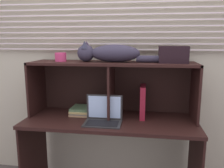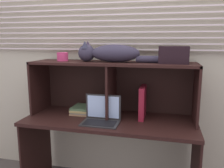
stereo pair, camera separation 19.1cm
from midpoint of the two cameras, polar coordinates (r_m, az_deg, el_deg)
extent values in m
cube|color=beige|center=(2.31, 3.78, 6.19)|extent=(4.40, 0.04, 2.50)
cube|color=silver|center=(2.26, 3.59, 8.50)|extent=(2.86, 0.02, 0.01)
cube|color=silver|center=(2.26, 3.60, 9.88)|extent=(2.86, 0.02, 0.01)
cube|color=silver|center=(2.26, 3.62, 11.26)|extent=(2.86, 0.02, 0.01)
cube|color=silver|center=(2.26, 3.64, 12.64)|extent=(2.86, 0.02, 0.01)
cube|color=silver|center=(2.26, 3.65, 14.02)|extent=(2.86, 0.02, 0.01)
cube|color=silver|center=(2.26, 3.67, 15.39)|extent=(2.86, 0.02, 0.01)
cube|color=silver|center=(2.27, 3.69, 16.76)|extent=(2.86, 0.02, 0.01)
cube|color=silver|center=(2.28, 3.70, 18.12)|extent=(2.86, 0.02, 0.01)
cube|color=silver|center=(2.28, 3.72, 19.47)|extent=(2.86, 0.02, 0.01)
cube|color=black|center=(2.10, 1.99, -9.03)|extent=(1.53, 0.59, 0.03)
cube|color=black|center=(2.49, -15.95, -15.32)|extent=(0.02, 0.53, 0.71)
cube|color=black|center=(2.08, 2.64, 5.13)|extent=(1.49, 0.38, 0.02)
cube|color=black|center=(2.37, -15.14, -0.44)|extent=(0.02, 0.38, 0.50)
cube|color=black|center=(2.11, 22.58, -2.23)|extent=(0.02, 0.38, 0.50)
cube|color=black|center=(2.12, 2.40, -1.63)|extent=(0.02, 0.36, 0.48)
cube|color=black|center=(2.30, 3.47, -0.42)|extent=(1.49, 0.01, 0.50)
ellipsoid|color=#312D3E|center=(2.07, 3.42, 7.57)|extent=(0.44, 0.18, 0.16)
sphere|color=#312D3E|center=(2.13, -3.73, 7.62)|extent=(0.15, 0.15, 0.15)
cone|color=#2D2E40|center=(2.09, -4.08, 9.67)|extent=(0.07, 0.07, 0.07)
cone|color=#34293B|center=(2.17, -3.45, 9.71)|extent=(0.07, 0.07, 0.07)
cylinder|color=#312D3E|center=(2.04, 11.60, 5.99)|extent=(0.21, 0.06, 0.06)
cube|color=#282828|center=(1.98, -0.16, -9.68)|extent=(0.31, 0.21, 0.01)
cube|color=#282828|center=(2.03, 0.51, -5.67)|extent=(0.31, 0.01, 0.22)
cube|color=#ADD1F9|center=(2.03, 0.49, -5.70)|extent=(0.28, 0.00, 0.19)
cube|color=black|center=(1.96, -0.23, -9.60)|extent=(0.27, 0.14, 0.00)
cube|color=maroon|center=(2.11, 10.15, -4.49)|extent=(0.05, 0.22, 0.29)
cube|color=tan|center=(2.26, -4.96, -6.97)|extent=(0.19, 0.21, 0.02)
cube|color=gray|center=(2.25, -4.76, -6.65)|extent=(0.19, 0.21, 0.01)
cube|color=tan|center=(2.24, -4.93, -6.29)|extent=(0.19, 0.21, 0.02)
cube|color=#4D6B47|center=(2.24, -4.84, -5.76)|extent=(0.19, 0.21, 0.02)
cylinder|color=#D13B70|center=(2.22, -9.70, 6.64)|extent=(0.10, 0.10, 0.08)
cube|color=black|center=(2.04, 17.57, 6.87)|extent=(0.24, 0.18, 0.14)
camera|label=1|loc=(0.10, -87.41, 0.49)|focal=37.06mm
camera|label=2|loc=(0.10, 92.59, -0.49)|focal=37.06mm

